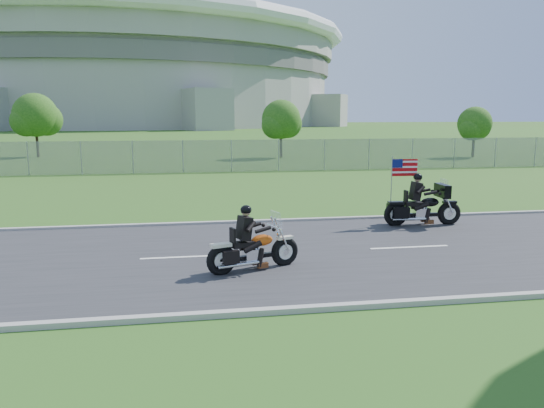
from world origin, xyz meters
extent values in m
plane|color=#345219|center=(0.00, 0.00, 0.00)|extent=(420.00, 420.00, 0.00)
cube|color=#28282B|center=(0.00, 0.00, 0.02)|extent=(120.00, 8.00, 0.04)
cube|color=#9E9B93|center=(0.00, 4.05, 0.05)|extent=(120.00, 0.18, 0.12)
cube|color=#9E9B93|center=(0.00, -4.05, 0.05)|extent=(120.00, 0.18, 0.12)
cube|color=gray|center=(-5.00, 20.00, 1.00)|extent=(60.00, 0.03, 2.00)
cylinder|color=#A3A099|center=(-20.00, 170.00, 10.00)|extent=(130.00, 130.00, 20.00)
cylinder|color=#605E5B|center=(-20.00, 170.00, 17.00)|extent=(132.00, 132.00, 4.00)
cylinder|color=#A3A099|center=(-20.00, 170.00, 23.00)|extent=(134.00, 134.00, 6.00)
torus|color=white|center=(-20.00, 170.00, 27.00)|extent=(140.40, 140.40, 4.40)
cylinder|color=#382316|center=(6.00, 30.00, 1.26)|extent=(0.22, 0.22, 2.52)
sphere|color=#1C4813|center=(6.00, 30.00, 3.15)|extent=(3.20, 3.20, 3.20)
sphere|color=#1C4813|center=(6.64, 30.48, 2.79)|extent=(2.40, 2.40, 2.40)
sphere|color=#1C4813|center=(5.44, 29.60, 2.70)|extent=(2.24, 2.24, 2.24)
cylinder|color=#382316|center=(-14.00, 34.00, 1.40)|extent=(0.22, 0.22, 2.80)
sphere|color=#1C4813|center=(-14.00, 34.00, 3.50)|extent=(3.60, 3.60, 3.60)
sphere|color=#1C4813|center=(-13.28, 34.54, 3.10)|extent=(2.70, 2.70, 2.70)
sphere|color=#1C4813|center=(-14.63, 33.55, 3.00)|extent=(2.52, 2.52, 2.52)
cylinder|color=#382316|center=(22.00, 28.00, 1.12)|extent=(0.22, 0.22, 2.24)
sphere|color=#1C4813|center=(22.00, 28.00, 2.80)|extent=(2.80, 2.80, 2.80)
sphere|color=#1C4813|center=(22.56, 28.42, 2.48)|extent=(2.10, 2.10, 2.10)
sphere|color=#1C4813|center=(21.51, 27.65, 2.40)|extent=(1.96, 1.96, 1.96)
torus|color=black|center=(0.36, -1.08, 0.37)|extent=(0.73, 0.39, 0.71)
torus|color=black|center=(-1.19, -1.60, 0.37)|extent=(0.73, 0.39, 0.71)
ellipsoid|color=#E15710|center=(-0.21, -1.27, 0.71)|extent=(0.61, 0.46, 0.27)
cube|color=black|center=(-0.69, -1.43, 0.67)|extent=(0.59, 0.44, 0.11)
cube|color=black|center=(-0.64, -1.41, 1.05)|extent=(0.34, 0.44, 0.53)
sphere|color=black|center=(-0.60, -1.40, 1.46)|extent=(0.33, 0.33, 0.26)
cube|color=silver|center=(0.15, -1.15, 1.17)|extent=(0.18, 0.43, 0.38)
torus|color=black|center=(6.53, 2.67, 0.40)|extent=(0.79, 0.23, 0.78)
torus|color=black|center=(4.74, 2.77, 0.40)|extent=(0.79, 0.23, 0.78)
ellipsoid|color=black|center=(5.87, 2.71, 0.78)|extent=(0.61, 0.37, 0.30)
cube|color=black|center=(5.32, 2.74, 0.74)|extent=(0.60, 0.35, 0.13)
cube|color=black|center=(5.37, 2.74, 1.15)|extent=(0.28, 0.44, 0.58)
sphere|color=black|center=(5.43, 2.73, 1.60)|extent=(0.30, 0.30, 0.29)
cube|color=black|center=(6.27, 2.68, 1.15)|extent=(0.28, 0.86, 0.42)
cube|color=#B70C11|center=(5.07, 2.97, 1.89)|extent=(0.85, 0.07, 0.55)
camera|label=1|loc=(-1.95, -13.11, 3.60)|focal=35.00mm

